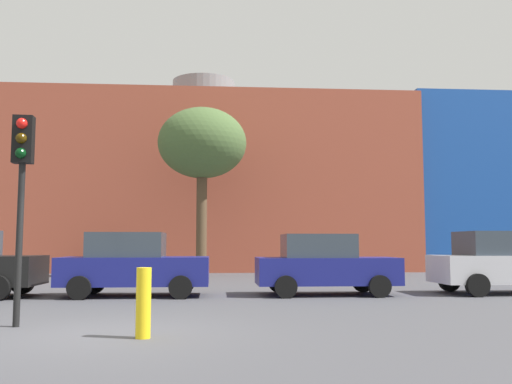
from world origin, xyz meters
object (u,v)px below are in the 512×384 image
parked_car_3 (324,265)px  bare_tree_0 (202,145)px  bollard_yellow_0 (143,303)px  parked_car_4 (504,263)px  traffic_light_island (22,170)px  parked_car_2 (133,264)px

parked_car_3 → bare_tree_0: bare_tree_0 is taller
bare_tree_0 → bollard_yellow_0: size_ratio=7.02×
parked_car_4 → bollard_yellow_0: size_ratio=3.89×
traffic_light_island → bollard_yellow_0: size_ratio=3.48×
parked_car_3 → bollard_yellow_0: bearing=-121.2°
parked_car_3 → parked_car_4: bearing=0.0°
bare_tree_0 → bollard_yellow_0: bearing=-91.8°
parked_car_3 → bare_tree_0: (-3.87, 9.24, 5.24)m
parked_car_2 → bare_tree_0: bare_tree_0 is taller
parked_car_3 → bare_tree_0: bearing=112.7°
parked_car_2 → bare_tree_0: bearing=79.4°
bare_tree_0 → bollard_yellow_0: (-0.51, -16.47, -5.57)m
parked_car_3 → parked_car_2: bearing=180.0°
parked_car_4 → bollard_yellow_0: 12.29m
parked_car_4 → bare_tree_0: bearing=135.6°
parked_car_2 → parked_car_4: (11.16, -0.00, 0.03)m
bollard_yellow_0 → parked_car_3: bearing=58.8°
parked_car_3 → traffic_light_island: (-6.84, -5.85, 1.98)m
parked_car_2 → bare_tree_0: (1.73, 9.24, 5.22)m
parked_car_2 → parked_car_3: bearing=-0.0°
parked_car_2 → bollard_yellow_0: (1.22, -7.23, -0.35)m
parked_car_3 → traffic_light_island: size_ratio=1.06×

